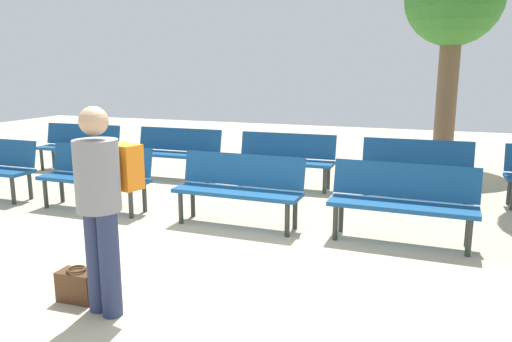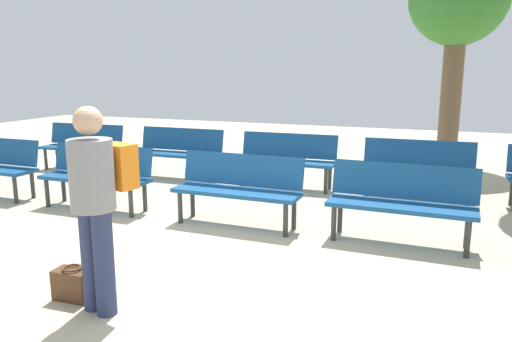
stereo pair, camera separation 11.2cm
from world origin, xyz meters
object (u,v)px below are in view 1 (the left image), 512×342
(bench_r1_c1, at_px, (177,150))
(visitor_with_backpack, at_px, (103,199))
(tree_0, at_px, (454,3))
(bench_r0_c2, at_px, (239,185))
(bench_r0_c1, at_px, (97,173))
(bench_r1_c2, at_px, (286,157))
(handbag, at_px, (78,285))
(bench_r0_c3, at_px, (403,198))
(bench_r1_c0, at_px, (79,144))
(bench_r1_c3, at_px, (416,165))

(bench_r1_c1, relative_size, visitor_with_backpack, 0.97)
(tree_0, relative_size, visitor_with_backpack, 2.58)
(bench_r0_c2, xyz_separation_m, visitor_with_backpack, (-0.14, -2.45, 0.43))
(bench_r0_c1, xyz_separation_m, bench_r1_c2, (2.08, 2.13, 0.00))
(handbag, bearing_deg, bench_r0_c3, 45.18)
(bench_r0_c3, relative_size, handbag, 4.92)
(bench_r0_c1, bearing_deg, bench_r1_c0, 134.12)
(bench_r0_c1, distance_m, bench_r1_c3, 4.63)
(bench_r1_c0, xyz_separation_m, handbag, (3.60, -4.43, -0.37))
(bench_r1_c2, relative_size, bench_r1_c3, 1.00)
(bench_r1_c0, xyz_separation_m, bench_r1_c1, (2.05, 0.07, 0.00))
(bench_r0_c3, bearing_deg, bench_r1_c2, 135.15)
(bench_r1_c2, bearing_deg, bench_r1_c1, 178.72)
(bench_r0_c1, relative_size, visitor_with_backpack, 0.97)
(bench_r0_c3, relative_size, bench_r1_c1, 1.00)
(visitor_with_backpack, bearing_deg, bench_r0_c1, -36.61)
(bench_r1_c1, relative_size, tree_0, 0.38)
(bench_r1_c0, height_order, tree_0, tree_0)
(bench_r0_c1, xyz_separation_m, handbag, (1.62, -2.38, -0.37))
(bench_r1_c2, bearing_deg, handbag, -97.18)
(bench_r1_c1, distance_m, visitor_with_backpack, 4.96)
(bench_r0_c1, distance_m, bench_r1_c1, 2.13)
(bench_r0_c2, relative_size, bench_r1_c1, 1.00)
(bench_r0_c2, relative_size, handbag, 4.91)
(bench_r1_c2, distance_m, visitor_with_backpack, 4.58)
(bench_r0_c2, xyz_separation_m, bench_r1_c3, (2.00, 2.09, 0.00))
(bench_r0_c1, height_order, tree_0, tree_0)
(bench_r0_c1, relative_size, bench_r1_c2, 0.99)
(bench_r0_c2, xyz_separation_m, bench_r1_c2, (-0.04, 2.11, 0.00))
(bench_r0_c1, distance_m, bench_r0_c2, 2.12)
(bench_r0_c1, height_order, bench_r1_c2, same)
(bench_r0_c2, xyz_separation_m, bench_r1_c0, (-4.10, 2.03, 0.00))
(bench_r1_c2, xyz_separation_m, tree_0, (2.43, 3.25, 2.68))
(bench_r1_c2, relative_size, visitor_with_backpack, 0.98)
(bench_r1_c3, distance_m, tree_0, 4.25)
(bench_r0_c1, bearing_deg, visitor_with_backpack, -50.79)
(bench_r0_c1, xyz_separation_m, visitor_with_backpack, (1.98, -2.43, 0.43))
(bench_r0_c3, distance_m, bench_r1_c1, 4.49)
(bench_r1_c3, distance_m, handbag, 5.14)
(bench_r1_c3, bearing_deg, bench_r1_c0, 178.94)
(bench_r1_c0, xyz_separation_m, tree_0, (6.50, 3.33, 2.68))
(bench_r0_c2, bearing_deg, bench_r0_c3, 2.60)
(visitor_with_backpack, height_order, handbag, visitor_with_backpack)
(bench_r1_c1, bearing_deg, bench_r1_c0, -178.57)
(bench_r1_c0, relative_size, bench_r1_c3, 1.00)
(bench_r1_c0, distance_m, tree_0, 7.77)
(bench_r0_c3, bearing_deg, bench_r1_c1, 153.95)
(bench_r1_c2, bearing_deg, bench_r0_c2, -90.31)
(bench_r0_c1, height_order, bench_r1_c0, same)
(visitor_with_backpack, bearing_deg, bench_r0_c2, -78.98)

